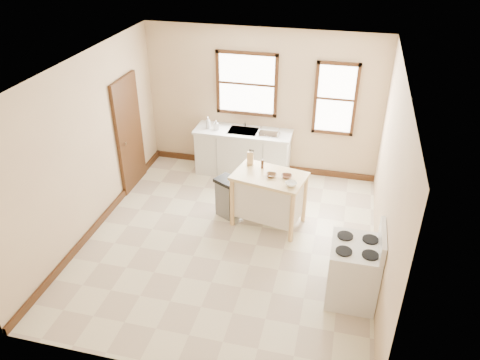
{
  "coord_description": "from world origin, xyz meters",
  "views": [
    {
      "loc": [
        1.58,
        -5.72,
        4.64
      ],
      "look_at": [
        0.08,
        0.4,
        0.91
      ],
      "focal_mm": 35.0,
      "sensor_mm": 36.0,
      "label": 1
    }
  ],
  "objects_px": {
    "bowl_b": "(287,176)",
    "trash_bin": "(227,197)",
    "gas_stove": "(354,264)",
    "soap_bottle_b": "(216,125)",
    "bowl_c": "(291,184)",
    "bowl_a": "(271,175)",
    "pepper_grinder": "(262,164)",
    "kitchen_island": "(269,199)",
    "soap_bottle_a": "(208,123)",
    "dish_rack": "(269,132)",
    "knife_block": "(250,158)"
  },
  "relations": [
    {
      "from": "soap_bottle_a",
      "to": "trash_bin",
      "type": "bearing_deg",
      "value": -61.54
    },
    {
      "from": "bowl_a",
      "to": "knife_block",
      "type": "bearing_deg",
      "value": 141.78
    },
    {
      "from": "soap_bottle_a",
      "to": "trash_bin",
      "type": "distance_m",
      "value": 1.77
    },
    {
      "from": "bowl_a",
      "to": "bowl_c",
      "type": "bearing_deg",
      "value": -30.92
    },
    {
      "from": "pepper_grinder",
      "to": "bowl_c",
      "type": "relative_size",
      "value": 0.83
    },
    {
      "from": "dish_rack",
      "to": "bowl_b",
      "type": "xyz_separation_m",
      "value": [
        0.56,
        -1.52,
        -0.02
      ]
    },
    {
      "from": "dish_rack",
      "to": "kitchen_island",
      "type": "xyz_separation_m",
      "value": [
        0.29,
        -1.51,
        -0.5
      ]
    },
    {
      "from": "bowl_a",
      "to": "trash_bin",
      "type": "relative_size",
      "value": 0.24
    },
    {
      "from": "bowl_a",
      "to": "gas_stove",
      "type": "distance_m",
      "value": 2.0
    },
    {
      "from": "soap_bottle_b",
      "to": "bowl_a",
      "type": "distance_m",
      "value": 2.04
    },
    {
      "from": "pepper_grinder",
      "to": "kitchen_island",
      "type": "bearing_deg",
      "value": -50.71
    },
    {
      "from": "knife_block",
      "to": "bowl_a",
      "type": "bearing_deg",
      "value": -43.87
    },
    {
      "from": "bowl_a",
      "to": "bowl_b",
      "type": "bearing_deg",
      "value": 5.55
    },
    {
      "from": "soap_bottle_a",
      "to": "kitchen_island",
      "type": "bearing_deg",
      "value": -44.93
    },
    {
      "from": "bowl_a",
      "to": "soap_bottle_a",
      "type": "bearing_deg",
      "value": 134.42
    },
    {
      "from": "soap_bottle_a",
      "to": "bowl_b",
      "type": "height_order",
      "value": "soap_bottle_a"
    },
    {
      "from": "dish_rack",
      "to": "knife_block",
      "type": "bearing_deg",
      "value": -100.08
    },
    {
      "from": "bowl_c",
      "to": "gas_stove",
      "type": "bearing_deg",
      "value": -48.99
    },
    {
      "from": "bowl_b",
      "to": "bowl_a",
      "type": "bearing_deg",
      "value": -174.45
    },
    {
      "from": "soap_bottle_a",
      "to": "kitchen_island",
      "type": "relative_size",
      "value": 0.21
    },
    {
      "from": "knife_block",
      "to": "trash_bin",
      "type": "height_order",
      "value": "knife_block"
    },
    {
      "from": "soap_bottle_a",
      "to": "gas_stove",
      "type": "height_order",
      "value": "soap_bottle_a"
    },
    {
      "from": "soap_bottle_a",
      "to": "gas_stove",
      "type": "distance_m",
      "value": 4.15
    },
    {
      "from": "dish_rack",
      "to": "gas_stove",
      "type": "height_order",
      "value": "gas_stove"
    },
    {
      "from": "dish_rack",
      "to": "trash_bin",
      "type": "relative_size",
      "value": 0.52
    },
    {
      "from": "soap_bottle_a",
      "to": "soap_bottle_b",
      "type": "bearing_deg",
      "value": -6.44
    },
    {
      "from": "trash_bin",
      "to": "soap_bottle_b",
      "type": "bearing_deg",
      "value": 140.59
    },
    {
      "from": "bowl_b",
      "to": "trash_bin",
      "type": "height_order",
      "value": "bowl_b"
    },
    {
      "from": "dish_rack",
      "to": "bowl_c",
      "type": "xyz_separation_m",
      "value": [
        0.67,
        -1.75,
        -0.01
      ]
    },
    {
      "from": "soap_bottle_b",
      "to": "kitchen_island",
      "type": "height_order",
      "value": "soap_bottle_b"
    },
    {
      "from": "knife_block",
      "to": "trash_bin",
      "type": "relative_size",
      "value": 0.28
    },
    {
      "from": "bowl_a",
      "to": "gas_stove",
      "type": "xyz_separation_m",
      "value": [
        1.38,
        -1.39,
        -0.37
      ]
    },
    {
      "from": "soap_bottle_a",
      "to": "soap_bottle_b",
      "type": "relative_size",
      "value": 1.24
    },
    {
      "from": "dish_rack",
      "to": "soap_bottle_b",
      "type": "bearing_deg",
      "value": 175.12
    },
    {
      "from": "bowl_a",
      "to": "bowl_b",
      "type": "distance_m",
      "value": 0.24
    },
    {
      "from": "trash_bin",
      "to": "soap_bottle_a",
      "type": "bearing_deg",
      "value": 145.69
    },
    {
      "from": "trash_bin",
      "to": "gas_stove",
      "type": "distance_m",
      "value": 2.62
    },
    {
      "from": "dish_rack",
      "to": "knife_block",
      "type": "xyz_separation_m",
      "value": [
        -0.09,
        -1.22,
        0.06
      ]
    },
    {
      "from": "trash_bin",
      "to": "dish_rack",
      "type": "bearing_deg",
      "value": 101.08
    },
    {
      "from": "knife_block",
      "to": "pepper_grinder",
      "type": "height_order",
      "value": "knife_block"
    },
    {
      "from": "bowl_b",
      "to": "bowl_c",
      "type": "bearing_deg",
      "value": -65.64
    },
    {
      "from": "soap_bottle_b",
      "to": "gas_stove",
      "type": "distance_m",
      "value": 4.02
    },
    {
      "from": "kitchen_island",
      "to": "bowl_a",
      "type": "xyz_separation_m",
      "value": [
        0.03,
        -0.03,
        0.48
      ]
    },
    {
      "from": "soap_bottle_b",
      "to": "bowl_c",
      "type": "xyz_separation_m",
      "value": [
        1.7,
        -1.74,
        -0.06
      ]
    },
    {
      "from": "knife_block",
      "to": "bowl_a",
      "type": "xyz_separation_m",
      "value": [
        0.41,
        -0.33,
        -0.08
      ]
    },
    {
      "from": "pepper_grinder",
      "to": "trash_bin",
      "type": "relative_size",
      "value": 0.21
    },
    {
      "from": "knife_block",
      "to": "pepper_grinder",
      "type": "xyz_separation_m",
      "value": [
        0.22,
        -0.1,
        -0.02
      ]
    },
    {
      "from": "knife_block",
      "to": "bowl_b",
      "type": "height_order",
      "value": "knife_block"
    },
    {
      "from": "bowl_b",
      "to": "gas_stove",
      "type": "distance_m",
      "value": 1.86
    },
    {
      "from": "soap_bottle_b",
      "to": "knife_block",
      "type": "height_order",
      "value": "knife_block"
    }
  ]
}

